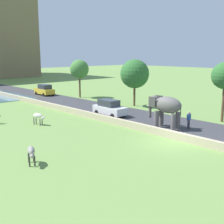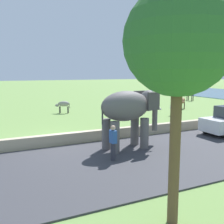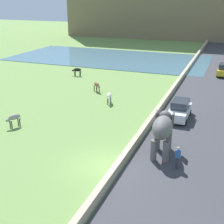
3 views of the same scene
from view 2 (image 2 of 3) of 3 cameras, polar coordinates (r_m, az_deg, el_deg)
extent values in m
plane|color=#6B8E47|center=(16.00, -12.08, -5.87)|extent=(220.00, 220.00, 0.00)
ellipsoid|color=#605B5B|center=(13.42, 2.89, 1.28)|extent=(1.64, 2.81, 1.50)
cylinder|color=#605B5B|center=(14.50, 4.81, -3.96)|extent=(0.44, 0.44, 1.60)
cylinder|color=#605B5B|center=(13.85, 6.85, -4.59)|extent=(0.44, 0.44, 1.60)
cylinder|color=#605B5B|center=(13.57, -1.23, -4.80)|extent=(0.44, 0.44, 1.60)
cylinder|color=#605B5B|center=(12.87, 0.64, -5.54)|extent=(0.44, 0.44, 1.60)
ellipsoid|color=#605B5B|center=(14.23, 7.64, 2.39)|extent=(1.08, 0.99, 1.10)
cube|color=#484444|center=(14.62, 5.76, 2.73)|extent=(0.18, 0.71, 0.90)
cube|color=#484444|center=(13.68, 8.77, 2.28)|extent=(0.18, 0.71, 0.90)
cylinder|color=#605B5B|center=(14.65, 9.02, -0.97)|extent=(0.28, 0.28, 1.50)
cone|color=silver|center=(14.71, 8.31, 0.86)|extent=(0.17, 0.57, 0.17)
cone|color=silver|center=(14.37, 9.42, 0.65)|extent=(0.17, 0.57, 0.17)
cylinder|color=#484444|center=(12.78, -2.04, -0.66)|extent=(0.08, 0.08, 0.90)
cylinder|color=#33333D|center=(11.95, 0.22, -8.51)|extent=(0.22, 0.22, 0.85)
cube|color=#2D569E|center=(11.76, 0.22, -5.23)|extent=(0.36, 0.22, 0.56)
sphere|color=tan|center=(11.68, 0.22, -3.37)|extent=(0.22, 0.22, 0.22)
cylinder|color=black|center=(18.22, 19.35, -3.45)|extent=(0.19, 0.60, 0.60)
ellipsoid|color=silver|center=(25.32, 13.21, 1.43)|extent=(0.76, 1.18, 0.50)
cylinder|color=#595753|center=(25.00, 12.98, 0.02)|extent=(0.10, 0.10, 0.65)
cylinder|color=#595753|center=(25.16, 12.40, 0.09)|extent=(0.10, 0.10, 0.65)
cylinder|color=#595753|center=(25.64, 13.92, 0.19)|extent=(0.10, 0.10, 0.65)
cylinder|color=#595753|center=(25.80, 13.34, 0.27)|extent=(0.10, 0.10, 0.65)
ellipsoid|color=silver|center=(24.81, 12.41, 0.97)|extent=(0.35, 0.46, 0.26)
cone|color=beige|center=(24.74, 12.60, 1.34)|extent=(0.04, 0.04, 0.12)
cone|color=beige|center=(24.84, 12.25, 1.37)|extent=(0.04, 0.04, 0.12)
cylinder|color=#595753|center=(25.80, 13.84, 1.09)|extent=(0.04, 0.04, 0.45)
ellipsoid|color=black|center=(38.26, 16.18, 3.65)|extent=(1.16, 0.65, 0.50)
cylinder|color=black|center=(38.42, 15.54, 2.83)|extent=(0.10, 0.10, 0.65)
cylinder|color=black|center=(38.66, 15.82, 2.85)|extent=(0.10, 0.10, 0.65)
cylinder|color=black|center=(37.96, 16.47, 2.73)|extent=(0.10, 0.10, 0.65)
cylinder|color=black|center=(38.21, 16.74, 2.75)|extent=(0.10, 0.10, 0.65)
ellipsoid|color=black|center=(38.65, 15.42, 3.50)|extent=(0.44, 0.31, 0.26)
cone|color=beige|center=(38.57, 15.35, 3.75)|extent=(0.04, 0.04, 0.12)
cone|color=beige|center=(38.71, 15.51, 3.76)|extent=(0.04, 0.04, 0.12)
cylinder|color=black|center=(37.96, 16.82, 3.28)|extent=(0.04, 0.04, 0.45)
ellipsoid|color=gray|center=(26.07, -10.14, 1.72)|extent=(0.85, 1.18, 0.50)
cylinder|color=#373533|center=(26.05, -10.99, 0.42)|extent=(0.10, 0.10, 0.65)
cylinder|color=#373533|center=(26.35, -10.88, 0.51)|extent=(0.10, 0.10, 0.65)
cylinder|color=#373533|center=(25.93, -9.31, 0.43)|extent=(0.10, 0.10, 0.65)
cylinder|color=#373533|center=(26.24, -9.22, 0.52)|extent=(0.10, 0.10, 0.65)
ellipsoid|color=gray|center=(26.19, -11.50, 1.38)|extent=(0.38, 0.46, 0.26)
cone|color=beige|center=(26.08, -11.54, 1.73)|extent=(0.04, 0.04, 0.12)
cone|color=beige|center=(26.25, -11.48, 1.77)|extent=(0.04, 0.04, 0.12)
cylinder|color=#373533|center=(26.02, -8.95, 1.29)|extent=(0.04, 0.04, 0.45)
ellipsoid|color=brown|center=(29.87, 14.77, 2.42)|extent=(1.12, 1.06, 0.50)
cylinder|color=#302014|center=(29.55, 15.01, 1.23)|extent=(0.10, 0.10, 0.65)
cylinder|color=#302014|center=(29.55, 14.42, 1.25)|extent=(0.10, 0.10, 0.65)
cylinder|color=#302014|center=(30.31, 15.03, 1.40)|extent=(0.10, 0.10, 0.65)
cylinder|color=#302014|center=(30.32, 14.45, 1.43)|extent=(0.10, 0.10, 0.65)
ellipsoid|color=brown|center=(29.26, 14.74, 2.01)|extent=(0.46, 0.44, 0.26)
cone|color=beige|center=(29.24, 14.93, 2.33)|extent=(0.04, 0.04, 0.12)
cone|color=beige|center=(29.24, 14.58, 2.34)|extent=(0.04, 0.04, 0.12)
cylinder|color=#302014|center=(30.43, 14.77, 2.15)|extent=(0.04, 0.04, 0.45)
cylinder|color=brown|center=(7.10, 13.07, -8.65)|extent=(0.28, 0.28, 3.71)
sphere|color=#2D662D|center=(6.83, 13.88, 14.39)|extent=(2.68, 2.68, 2.68)
camera|label=1|loc=(34.43, -41.93, 11.22)|focal=46.82mm
camera|label=3|loc=(16.89, -89.47, 24.62)|focal=49.39mm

